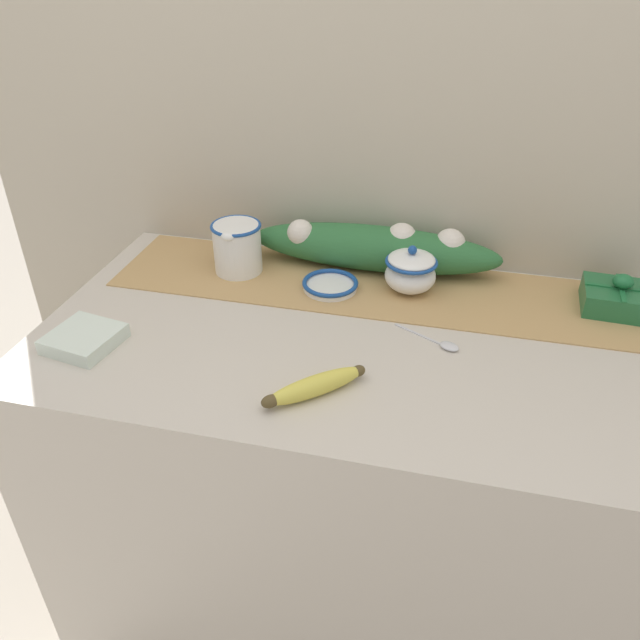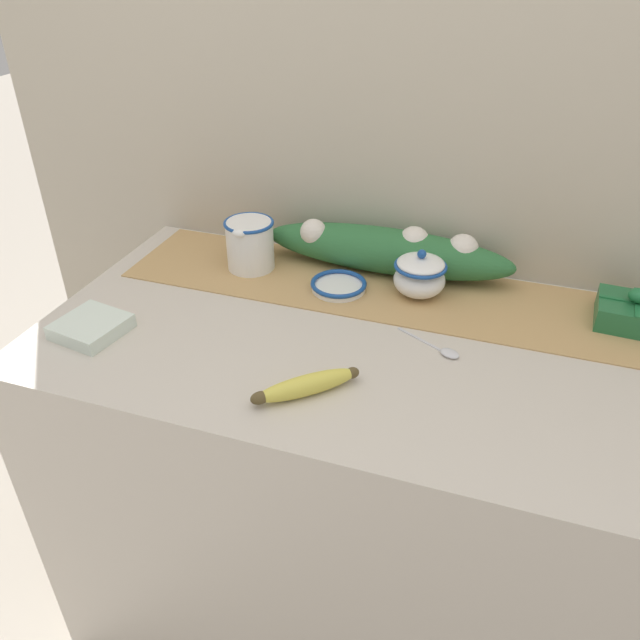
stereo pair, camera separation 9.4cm
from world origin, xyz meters
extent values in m
plane|color=#B2A899|center=(0.00, 0.00, 0.00)|extent=(12.00, 12.00, 0.00)
cube|color=beige|center=(0.00, 0.00, 0.45)|extent=(1.26, 0.69, 0.90)
cube|color=#B7AD99|center=(0.00, 0.37, 1.20)|extent=(2.06, 0.04, 2.40)
cube|color=tan|center=(0.00, 0.20, 0.90)|extent=(1.16, 0.27, 0.00)
cylinder|color=white|center=(-0.31, 0.20, 0.96)|extent=(0.11, 0.11, 0.12)
torus|color=#194793|center=(-0.31, 0.20, 1.02)|extent=(0.12, 0.12, 0.01)
torus|color=white|center=(-0.31, 0.27, 0.97)|extent=(0.06, 0.01, 0.06)
ellipsoid|color=white|center=(-0.31, 0.15, 1.01)|extent=(0.03, 0.02, 0.02)
ellipsoid|color=white|center=(0.09, 0.20, 0.94)|extent=(0.11, 0.11, 0.07)
torus|color=#194793|center=(0.09, 0.20, 0.97)|extent=(0.12, 0.12, 0.01)
ellipsoid|color=white|center=(0.09, 0.20, 0.98)|extent=(0.10, 0.10, 0.03)
sphere|color=#194793|center=(0.09, 0.20, 1.00)|extent=(0.02, 0.02, 0.02)
cylinder|color=white|center=(-0.08, 0.16, 0.91)|extent=(0.12, 0.12, 0.01)
torus|color=#194793|center=(-0.08, 0.16, 0.92)|extent=(0.13, 0.13, 0.01)
ellipsoid|color=#DBCC4C|center=(-0.02, -0.20, 0.92)|extent=(0.17, 0.16, 0.04)
ellipsoid|color=brown|center=(-0.09, -0.26, 0.92)|extent=(0.04, 0.04, 0.02)
ellipsoid|color=brown|center=(0.04, -0.14, 0.92)|extent=(0.03, 0.03, 0.02)
cube|color=silver|center=(0.13, 0.03, 0.90)|extent=(0.10, 0.06, 0.00)
ellipsoid|color=silver|center=(0.20, -0.01, 0.91)|extent=(0.05, 0.04, 0.01)
cube|color=silver|center=(-0.50, -0.16, 0.91)|extent=(0.14, 0.14, 0.03)
cube|color=#236638|center=(0.53, 0.22, 0.93)|extent=(0.15, 0.13, 0.05)
cube|color=#1E6B38|center=(0.53, 0.22, 0.95)|extent=(0.14, 0.02, 0.00)
cube|color=#1E6B38|center=(0.53, 0.22, 0.95)|extent=(0.02, 0.12, 0.00)
ellipsoid|color=#1E6B38|center=(0.53, 0.22, 0.97)|extent=(0.04, 0.04, 0.03)
ellipsoid|color=#2D6B38|center=(0.00, 0.28, 0.96)|extent=(0.59, 0.12, 0.11)
sphere|color=silver|center=(-0.17, 0.27, 0.98)|extent=(0.06, 0.06, 0.06)
sphere|color=silver|center=(-0.07, 0.29, 0.97)|extent=(0.06, 0.06, 0.06)
sphere|color=silver|center=(0.06, 0.29, 0.99)|extent=(0.07, 0.07, 0.07)
sphere|color=silver|center=(0.17, 0.29, 0.98)|extent=(0.07, 0.07, 0.07)
camera|label=1|loc=(0.18, -1.03, 1.60)|focal=35.00mm
camera|label=2|loc=(0.27, -1.00, 1.60)|focal=35.00mm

